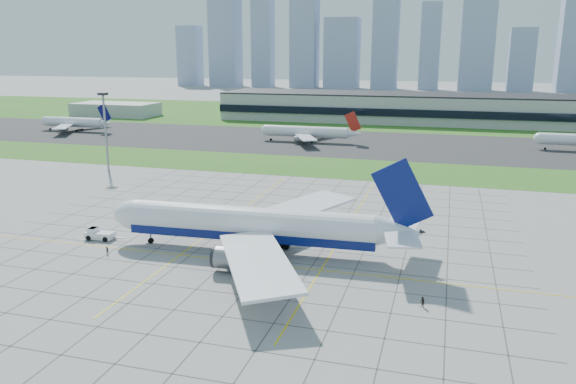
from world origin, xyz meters
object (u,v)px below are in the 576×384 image
object	(u,v)px
light_mast	(105,122)
distant_jet_1	(308,132)
airliner	(253,225)
crew_near	(107,250)
pushback_tug	(99,234)
distant_jet_0	(75,122)
crew_far	(422,302)

from	to	relation	value
light_mast	distant_jet_1	size ratio (longest dim) A/B	0.60
distant_jet_1	airliner	bearing A→B (deg)	-80.16
airliner	crew_near	xyz separation A→B (m)	(-27.04, -9.10, -4.72)
airliner	crew_near	bearing A→B (deg)	-164.01
pushback_tug	airliner	bearing A→B (deg)	0.14
distant_jet_0	distant_jet_1	world-z (taller)	same
crew_far	distant_jet_0	distance (m)	236.74
light_mast	crew_near	xyz separation A→B (m)	(46.12, -70.45, -15.40)
light_mast	airliner	distance (m)	96.07
light_mast	crew_far	world-z (taller)	light_mast
light_mast	pushback_tug	world-z (taller)	light_mast
airliner	pushback_tug	world-z (taller)	airliner
crew_near	crew_far	distance (m)	60.75
light_mast	airliner	bearing A→B (deg)	-39.98
airliner	distant_jet_1	world-z (taller)	airliner
light_mast	pushback_tug	size ratio (longest dim) A/B	2.96
light_mast	crew_near	bearing A→B (deg)	-56.79
airliner	crew_far	distance (m)	37.32
airliner	distant_jet_0	size ratio (longest dim) A/B	1.52
light_mast	pushback_tug	distance (m)	75.70
distant_jet_0	pushback_tug	bearing A→B (deg)	-52.19
crew_near	distant_jet_0	distance (m)	189.98
crew_far	distant_jet_0	bearing A→B (deg)	-170.74
distant_jet_0	crew_far	bearing A→B (deg)	-41.42
pushback_tug	crew_far	distance (m)	68.84
crew_near	airliner	bearing A→B (deg)	-54.99
pushback_tug	distant_jet_0	size ratio (longest dim) A/B	0.20
pushback_tug	crew_near	size ratio (longest dim) A/B	5.57
pushback_tug	crew_far	size ratio (longest dim) A/B	4.99
airliner	crew_far	world-z (taller)	airliner
airliner	crew_far	size ratio (longest dim) A/B	37.29
crew_far	distant_jet_1	distance (m)	165.23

